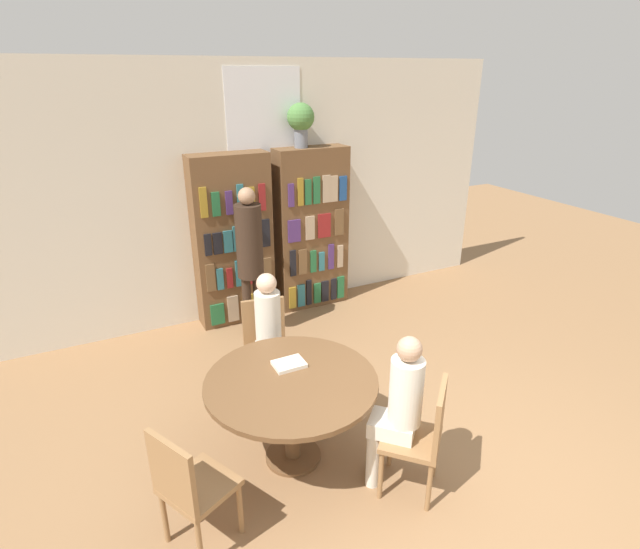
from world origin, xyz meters
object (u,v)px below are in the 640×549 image
bookshelf_right (312,229)px  chair_far_side (423,433)px  chair_left_side (266,342)px  librarian_standing (250,249)px  reading_table (292,392)px  chair_near_camera (189,485)px  seated_reader_right (398,406)px  seated_reader_left (270,333)px  bookshelf_left (233,241)px  flower_vase (301,120)px

bookshelf_right → chair_far_side: (-0.70, -3.23, -0.50)m
chair_left_side → librarian_standing: librarian_standing is taller
librarian_standing → reading_table: bearing=-101.2°
chair_left_side → chair_far_side: (0.52, -1.68, 0.00)m
bookshelf_right → chair_left_side: (-1.22, -1.55, -0.50)m
chair_near_camera → seated_reader_right: bearing=58.3°
bookshelf_right → seated_reader_left: 2.16m
reading_table → bookshelf_left: bearing=81.7°
bookshelf_left → chair_left_side: (-0.20, -1.55, -0.50)m
reading_table → seated_reader_right: bearing=-45.8°
chair_far_side → bookshelf_right: bearing=33.5°
bookshelf_right → seated_reader_right: (-0.83, -3.10, -0.31)m
chair_left_side → librarian_standing: size_ratio=0.52×
chair_left_side → bookshelf_left: bearing=-87.6°
bookshelf_left → bookshelf_right: (1.02, -0.00, 0.00)m
reading_table → chair_far_side: (0.69, -0.71, -0.12)m
librarian_standing → seated_reader_left: bearing=-102.1°
librarian_standing → chair_near_camera: bearing=-117.6°
seated_reader_left → bookshelf_left: bearing=-87.9°
seated_reader_right → seated_reader_left: bearing=63.0°
reading_table → chair_far_side: chair_far_side is taller
bookshelf_left → flower_vase: size_ratio=4.01×
chair_far_side → seated_reader_left: bearing=66.1°
seated_reader_right → librarian_standing: (-0.16, 2.59, 0.36)m
flower_vase → seated_reader_right: size_ratio=0.40×
chair_near_camera → flower_vase: bearing=117.8°
reading_table → seated_reader_right: seated_reader_right is taller
flower_vase → reading_table: (-1.27, -2.53, -1.70)m
reading_table → seated_reader_right: size_ratio=1.04×
chair_far_side → seated_reader_right: size_ratio=0.73×
bookshelf_left → librarian_standing: bookshelf_left is taller
bookshelf_left → seated_reader_right: bookshelf_left is taller
bookshelf_right → librarian_standing: bookshelf_right is taller
seated_reader_left → bookshelf_right: bearing=-116.2°
reading_table → librarian_standing: bearing=78.8°
bookshelf_right → reading_table: (-1.39, -2.52, -0.38)m
bookshelf_left → seated_reader_right: 3.12m
seated_reader_right → chair_left_side: bearing=60.0°
bookshelf_left → chair_far_side: bearing=-84.3°
reading_table → chair_far_side: size_ratio=1.44×
chair_far_side → seated_reader_right: seated_reader_right is taller
librarian_standing → bookshelf_left: bearing=93.7°
chair_far_side → librarian_standing: 2.80m
chair_left_side → seated_reader_left: bearing=90.0°
chair_far_side → bookshelf_left: bearing=51.4°
flower_vase → chair_near_camera: size_ratio=0.56×
chair_near_camera → librarian_standing: size_ratio=0.52×
chair_near_camera → seated_reader_left: (1.02, 1.22, 0.19)m
chair_far_side → flower_vase: bearing=35.6°
reading_table → bookshelf_right: bearing=61.1°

